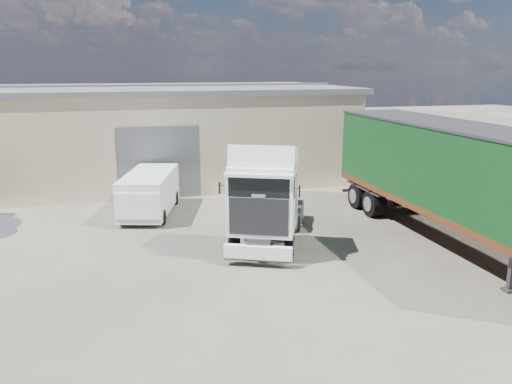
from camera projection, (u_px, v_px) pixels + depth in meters
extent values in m
plane|color=#2A2722|center=(249.00, 270.00, 16.18)|extent=(120.00, 120.00, 0.00)
cube|color=#C1B594|center=(82.00, 136.00, 29.05)|extent=(30.00, 12.00, 5.00)
cube|color=#525557|center=(78.00, 90.00, 28.40)|extent=(30.60, 12.60, 0.30)
cube|color=#525557|center=(160.00, 163.00, 24.59)|extent=(4.00, 0.08, 3.60)
cube|color=#525557|center=(77.00, 86.00, 28.35)|extent=(30.60, 0.40, 0.15)
cube|color=maroon|center=(446.00, 176.00, 24.40)|extent=(0.35, 26.00, 2.50)
cylinder|color=black|center=(262.00, 245.00, 17.15)|extent=(2.38, 1.74, 0.94)
cylinder|color=black|center=(272.00, 218.00, 20.13)|extent=(2.42, 1.76, 0.94)
cylinder|color=black|center=(276.00, 210.00, 21.32)|extent=(2.42, 1.76, 0.94)
cube|color=#2D2D30|center=(269.00, 218.00, 19.11)|extent=(3.09, 5.68, 0.27)
cube|color=white|center=(258.00, 253.00, 16.34)|extent=(2.16, 1.11, 0.49)
cube|color=white|center=(263.00, 199.00, 17.07)|extent=(2.85, 2.76, 2.17)
cube|color=black|center=(259.00, 217.00, 16.18)|extent=(1.81, 0.84, 1.24)
cube|color=black|center=(259.00, 188.00, 15.96)|extent=(1.84, 0.84, 0.67)
cube|color=white|center=(264.00, 158.00, 16.90)|extent=(2.71, 2.46, 1.09)
cube|color=#0D5B4F|center=(233.00, 202.00, 17.64)|extent=(0.28, 0.61, 0.98)
cube|color=#0D5B4F|center=(296.00, 204.00, 17.31)|extent=(0.28, 0.61, 0.98)
cylinder|color=#2D2D30|center=(273.00, 205.00, 20.17)|extent=(1.29, 1.29, 0.11)
cube|color=#2D2D30|center=(511.00, 272.00, 14.52)|extent=(0.33, 0.33, 1.21)
cylinder|color=black|center=(388.00, 198.00, 22.85)|extent=(2.82, 1.19, 1.17)
cube|color=#2D2D30|center=(451.00, 217.00, 18.59)|extent=(0.99, 13.22, 0.39)
cube|color=#512912|center=(452.00, 207.00, 18.50)|extent=(2.87, 13.23, 0.26)
cube|color=black|center=(456.00, 166.00, 18.12)|extent=(2.87, 13.23, 2.86)
cube|color=#2D2D30|center=(460.00, 126.00, 17.77)|extent=(2.93, 13.30, 0.09)
cylinder|color=black|center=(142.00, 217.00, 20.83)|extent=(1.99, 1.14, 0.65)
cylinder|color=black|center=(158.00, 198.00, 23.88)|extent=(1.99, 1.14, 0.65)
cube|color=white|center=(150.00, 191.00, 22.18)|extent=(3.03, 4.86, 1.67)
cube|color=white|center=(140.00, 204.00, 20.38)|extent=(1.99, 1.35, 1.08)
cube|color=black|center=(140.00, 190.00, 20.44)|extent=(1.68, 0.54, 0.59)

